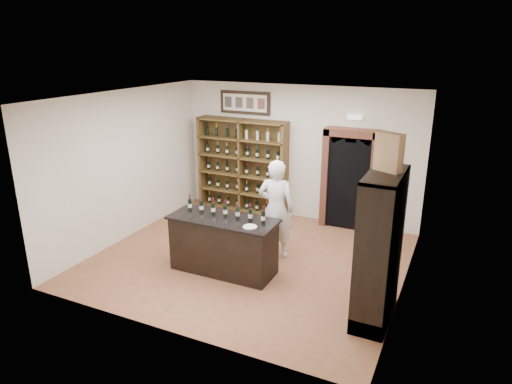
{
  "coord_description": "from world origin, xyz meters",
  "views": [
    {
      "loc": [
        3.41,
        -6.92,
        3.86
      ],
      "look_at": [
        0.0,
        0.3,
        1.23
      ],
      "focal_mm": 32.0,
      "sensor_mm": 36.0,
      "label": 1
    }
  ],
  "objects_px": {
    "wine_crate": "(389,152)",
    "counter_bottle_0": "(190,205)",
    "shopkeeper": "(276,209)",
    "wine_shelf": "(243,166)",
    "tasting_counter": "(224,245)",
    "side_cabinet": "(380,271)"
  },
  "relations": [
    {
      "from": "counter_bottle_0",
      "to": "wine_shelf",
      "type": "bearing_deg",
      "value": 97.61
    },
    {
      "from": "counter_bottle_0",
      "to": "wine_crate",
      "type": "relative_size",
      "value": 0.57
    },
    {
      "from": "counter_bottle_0",
      "to": "wine_crate",
      "type": "xyz_separation_m",
      "value": [
        3.4,
        -0.28,
        1.36
      ]
    },
    {
      "from": "wine_shelf",
      "to": "tasting_counter",
      "type": "bearing_deg",
      "value": -69.44
    },
    {
      "from": "tasting_counter",
      "to": "counter_bottle_0",
      "type": "xyz_separation_m",
      "value": [
        -0.72,
        0.09,
        0.61
      ]
    },
    {
      "from": "wine_shelf",
      "to": "side_cabinet",
      "type": "xyz_separation_m",
      "value": [
        3.82,
        -3.23,
        -0.35
      ]
    },
    {
      "from": "wine_shelf",
      "to": "wine_crate",
      "type": "xyz_separation_m",
      "value": [
        3.78,
        -3.13,
        1.36
      ]
    },
    {
      "from": "wine_shelf",
      "to": "shopkeeper",
      "type": "relative_size",
      "value": 1.18
    },
    {
      "from": "shopkeeper",
      "to": "counter_bottle_0",
      "type": "bearing_deg",
      "value": 27.05
    },
    {
      "from": "counter_bottle_0",
      "to": "wine_crate",
      "type": "height_order",
      "value": "wine_crate"
    },
    {
      "from": "tasting_counter",
      "to": "wine_crate",
      "type": "xyz_separation_m",
      "value": [
        2.68,
        -0.19,
        1.97
      ]
    },
    {
      "from": "side_cabinet",
      "to": "shopkeeper",
      "type": "distance_m",
      "value": 2.5
    },
    {
      "from": "shopkeeper",
      "to": "wine_shelf",
      "type": "bearing_deg",
      "value": -56.56
    },
    {
      "from": "counter_bottle_0",
      "to": "tasting_counter",
      "type": "bearing_deg",
      "value": -6.9
    },
    {
      "from": "tasting_counter",
      "to": "shopkeeper",
      "type": "relative_size",
      "value": 1.01
    },
    {
      "from": "wine_crate",
      "to": "wine_shelf",
      "type": "bearing_deg",
      "value": 165.28
    },
    {
      "from": "wine_shelf",
      "to": "shopkeeper",
      "type": "distance_m",
      "value": 2.59
    },
    {
      "from": "wine_shelf",
      "to": "wine_crate",
      "type": "distance_m",
      "value": 5.09
    },
    {
      "from": "side_cabinet",
      "to": "wine_crate",
      "type": "height_order",
      "value": "wine_crate"
    },
    {
      "from": "counter_bottle_0",
      "to": "wine_crate",
      "type": "distance_m",
      "value": 3.67
    },
    {
      "from": "wine_crate",
      "to": "counter_bottle_0",
      "type": "bearing_deg",
      "value": -159.87
    },
    {
      "from": "side_cabinet",
      "to": "wine_crate",
      "type": "bearing_deg",
      "value": 111.47
    }
  ]
}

